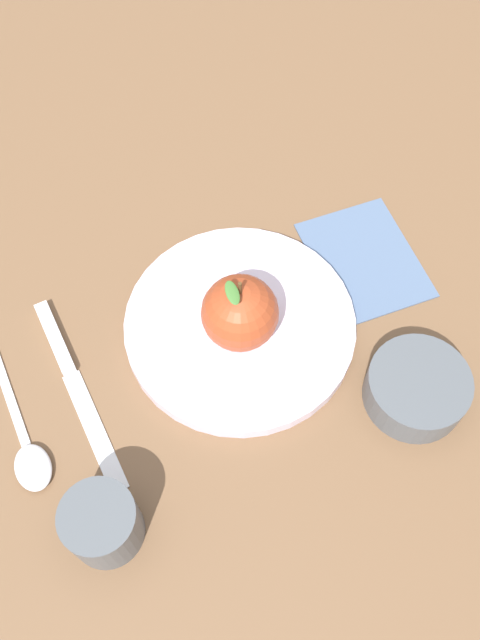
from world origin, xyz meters
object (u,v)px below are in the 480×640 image
object	(u,v)px
side_bowl	(417,387)
dinner_plate	(240,325)
apple	(240,313)
cup	(102,523)
knife	(71,374)
linen_napkin	(365,259)
spoon	(27,448)

from	to	relation	value
side_bowl	dinner_plate	bearing A→B (deg)	-70.43
apple	cup	distance (m)	0.23
knife	linen_napkin	xyz separation A→B (m)	(-0.32, 0.13, -0.00)
dinner_plate	cup	bearing A→B (deg)	13.71
dinner_plate	spoon	xyz separation A→B (m)	(0.24, -0.06, -0.00)
cup	apple	bearing A→B (deg)	-167.70
dinner_plate	apple	size ratio (longest dim) A/B	2.58
apple	dinner_plate	bearing A→B (deg)	-137.02
spoon	knife	bearing A→B (deg)	-159.02
cup	knife	bearing A→B (deg)	-117.80
apple	cup	bearing A→B (deg)	12.30
cup	side_bowl	bearing A→B (deg)	157.85
apple	linen_napkin	size ratio (longest dim) A/B	0.65
apple	knife	distance (m)	0.18
linen_napkin	cup	bearing A→B (deg)	2.37
linen_napkin	dinner_plate	bearing A→B (deg)	-14.30
side_bowl	linen_napkin	world-z (taller)	side_bowl
linen_napkin	side_bowl	bearing A→B (deg)	54.87
spoon	linen_napkin	bearing A→B (deg)	166.06
side_bowl	linen_napkin	xyz separation A→B (m)	(-0.10, -0.14, -0.02)
dinner_plate	spoon	size ratio (longest dim) A/B	1.36
dinner_plate	cup	size ratio (longest dim) A/B	3.61
dinner_plate	apple	bearing A→B (deg)	42.98
knife	linen_napkin	world-z (taller)	knife
knife	linen_napkin	distance (m)	0.34
knife	linen_napkin	bearing A→B (deg)	157.92
knife	spoon	size ratio (longest dim) A/B	1.21
dinner_plate	side_bowl	size ratio (longest dim) A/B	2.40
side_bowl	linen_napkin	distance (m)	0.17
cup	dinner_plate	bearing A→B (deg)	-166.29
knife	spoon	xyz separation A→B (m)	(0.08, 0.03, 0.00)
apple	spoon	bearing A→B (deg)	-16.03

